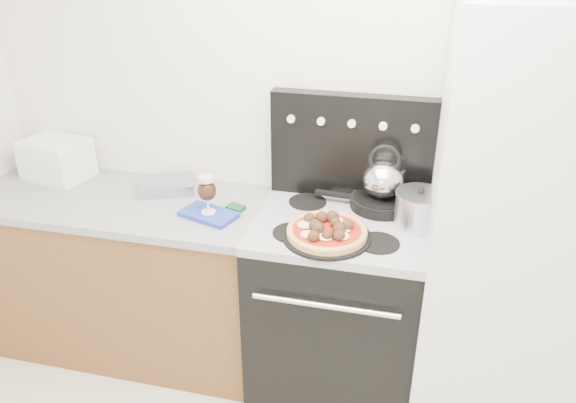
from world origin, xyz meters
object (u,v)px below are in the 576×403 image
(base_cabinet, at_px, (130,277))
(beer_glass, at_px, (207,194))
(tea_kettle, at_px, (383,176))
(skillet, at_px, (381,202))
(pizza_pan, at_px, (327,236))
(stove_body, at_px, (336,308))
(stock_pot, at_px, (419,211))
(oven_mitt, at_px, (209,214))
(toaster_oven, at_px, (57,159))
(fridge, at_px, (508,237))
(pizza, at_px, (327,230))

(base_cabinet, height_order, beer_glass, beer_glass)
(tea_kettle, bearing_deg, skillet, 0.00)
(pizza_pan, bearing_deg, skillet, 59.28)
(stove_body, relative_size, stock_pot, 4.25)
(stove_body, height_order, skillet, skillet)
(oven_mitt, bearing_deg, beer_glass, 0.00)
(toaster_oven, distance_m, skillet, 1.69)
(fridge, height_order, pizza, fridge)
(stove_body, distance_m, pizza_pan, 0.51)
(stove_body, bearing_deg, pizza, -103.29)
(skillet, bearing_deg, beer_glass, -162.56)
(skillet, distance_m, tea_kettle, 0.13)
(base_cabinet, relative_size, oven_mitt, 5.69)
(oven_mitt, height_order, beer_glass, beer_glass)
(pizza, bearing_deg, fridge, 9.74)
(beer_glass, distance_m, pizza_pan, 0.58)
(stove_body, relative_size, pizza_pan, 2.33)
(pizza_pan, xyz_separation_m, pizza, (0.00, 0.00, 0.03))
(beer_glass, bearing_deg, tea_kettle, 17.44)
(stove_body, distance_m, oven_mitt, 0.77)
(toaster_oven, xyz_separation_m, skillet, (1.69, 0.00, -0.06))
(fridge, relative_size, beer_glass, 10.34)
(fridge, distance_m, pizza_pan, 0.75)
(fridge, distance_m, oven_mitt, 1.30)
(fridge, bearing_deg, tea_kettle, 158.89)
(fridge, distance_m, tea_kettle, 0.59)
(base_cabinet, xyz_separation_m, stove_body, (1.10, -0.02, 0.01))
(toaster_oven, bearing_deg, skillet, 12.91)
(tea_kettle, height_order, stock_pot, tea_kettle)
(base_cabinet, height_order, tea_kettle, tea_kettle)
(fridge, relative_size, pizza_pan, 5.04)
(toaster_oven, distance_m, oven_mitt, 0.96)
(toaster_oven, relative_size, tea_kettle, 1.49)
(oven_mitt, xyz_separation_m, skillet, (0.76, 0.24, 0.03))
(oven_mitt, xyz_separation_m, tea_kettle, (0.76, 0.24, 0.17))
(fridge, distance_m, beer_glass, 1.30)
(pizza, bearing_deg, stove_body, 76.71)
(stock_pot, bearing_deg, base_cabinet, -179.41)
(base_cabinet, bearing_deg, oven_mitt, -9.25)
(pizza, height_order, skillet, pizza)
(beer_glass, bearing_deg, pizza, -9.46)
(oven_mitt, xyz_separation_m, beer_glass, (0.00, 0.00, 0.10))
(beer_glass, xyz_separation_m, pizza, (0.56, -0.09, -0.06))
(pizza_pan, relative_size, stock_pot, 1.82)
(pizza, bearing_deg, tea_kettle, 59.28)
(stove_body, xyz_separation_m, pizza_pan, (-0.04, -0.15, 0.49))
(beer_glass, relative_size, tea_kettle, 0.85)
(stove_body, xyz_separation_m, stock_pot, (0.33, 0.04, 0.56))
(tea_kettle, bearing_deg, base_cabinet, -167.22)
(oven_mitt, distance_m, beer_glass, 0.10)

